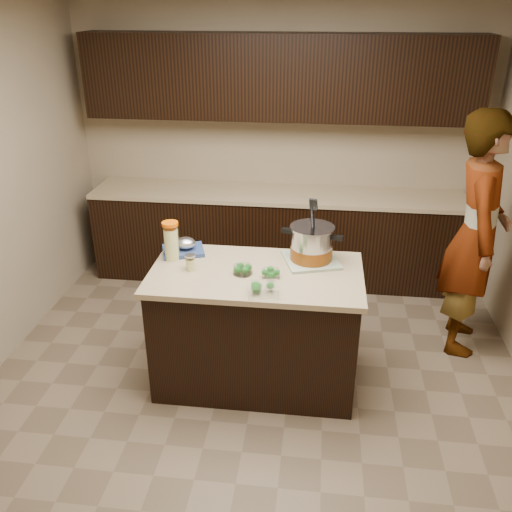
{
  "coord_description": "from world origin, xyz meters",
  "views": [
    {
      "loc": [
        0.4,
        -3.28,
        2.59
      ],
      "look_at": [
        0.0,
        0.0,
        1.02
      ],
      "focal_mm": 38.0,
      "sensor_mm": 36.0,
      "label": 1
    }
  ],
  "objects_px": {
    "island": "(256,327)",
    "person": "(476,235)",
    "stock_pot": "(312,245)",
    "lemonade_pitcher": "(171,242)"
  },
  "relations": [
    {
      "from": "island",
      "to": "stock_pot",
      "type": "height_order",
      "value": "stock_pot"
    },
    {
      "from": "stock_pot",
      "to": "person",
      "type": "height_order",
      "value": "person"
    },
    {
      "from": "stock_pot",
      "to": "lemonade_pitcher",
      "type": "relative_size",
      "value": 1.6
    },
    {
      "from": "island",
      "to": "person",
      "type": "relative_size",
      "value": 0.76
    },
    {
      "from": "island",
      "to": "lemonade_pitcher",
      "type": "height_order",
      "value": "lemonade_pitcher"
    },
    {
      "from": "island",
      "to": "lemonade_pitcher",
      "type": "bearing_deg",
      "value": 168.27
    },
    {
      "from": "lemonade_pitcher",
      "to": "person",
      "type": "bearing_deg",
      "value": 14.27
    },
    {
      "from": "person",
      "to": "stock_pot",
      "type": "bearing_deg",
      "value": 120.4
    },
    {
      "from": "stock_pot",
      "to": "person",
      "type": "bearing_deg",
      "value": 34.81
    },
    {
      "from": "island",
      "to": "person",
      "type": "xyz_separation_m",
      "value": [
        1.61,
        0.7,
        0.5
      ]
    }
  ]
}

